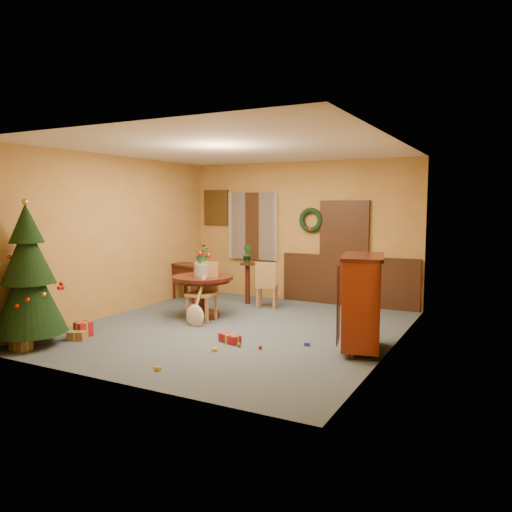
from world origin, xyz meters
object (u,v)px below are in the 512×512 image
Objects in this scene: writing_desk at (189,273)px; sideboard at (362,300)px; dining_table at (203,288)px; christmas_tree at (28,277)px; chair_near at (204,289)px.

writing_desk is 4.65m from sideboard.
writing_desk is at bearing 133.64° from dining_table.
sideboard reaches higher than dining_table.
christmas_tree is at bearing -155.76° from sideboard.
chair_near reaches higher than writing_desk.
dining_table is 1.07× the size of chair_near.
christmas_tree is 1.58× the size of sideboard.
chair_near is at bearing 61.51° from christmas_tree.
christmas_tree is at bearing -114.79° from dining_table.
sideboard is (4.24, -1.91, 0.14)m from writing_desk.
chair_near is at bearing -46.94° from writing_desk.
dining_table is at bearing 167.35° from sideboard.
sideboard is (4.30, 1.94, -0.28)m from christmas_tree.
writing_desk is at bearing 155.80° from sideboard.
chair_near is 2.85m from christmas_tree.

